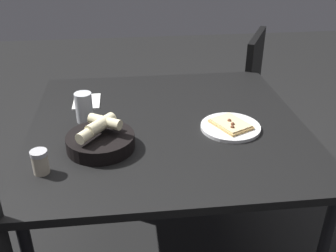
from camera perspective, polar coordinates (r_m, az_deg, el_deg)
The scene contains 7 objects.
dining_table at distance 1.65m, azimuth -0.10°, elevation -1.28°, with size 1.09×1.11×0.75m.
pizza_plate at distance 1.59m, azimuth 9.04°, elevation -0.04°, with size 0.24×0.24×0.04m.
bread_basket at distance 1.45m, azimuth -9.75°, elevation -1.87°, with size 0.25×0.25×0.12m.
beer_glass at distance 1.65m, azimuth -12.05°, elevation 2.45°, with size 0.07×0.07×0.12m.
pepper_shaker at distance 1.36m, azimuth -18.01°, elevation -5.13°, with size 0.06×0.06×0.08m.
napkin at distance 1.84m, azimuth -11.69°, elevation 3.53°, with size 0.16×0.12×0.00m.
chair_near at distance 2.51m, azimuth 9.34°, elevation 4.57°, with size 0.59×0.59×0.90m.
Camera 1 is at (-1.42, 0.16, 1.51)m, focal length 42.06 mm.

